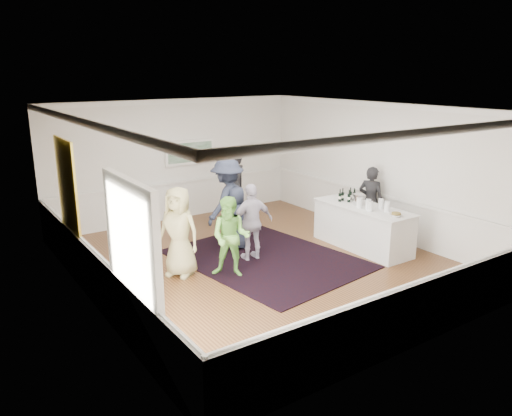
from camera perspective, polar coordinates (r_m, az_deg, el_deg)
floor at (r=10.56m, az=0.58°, el=-6.23°), size 8.00×8.00×0.00m
ceiling at (r=9.84m, az=0.63°, el=11.37°), size 7.00×8.00×0.02m
wall_left at (r=8.64m, az=-18.84°, el=-0.84°), size 0.02×8.00×3.20m
wall_right at (r=12.37m, az=14.09°, el=4.27°), size 0.02×8.00×3.20m
wall_back at (r=13.50m, az=-9.16°, el=5.44°), size 7.00×0.02×3.20m
wall_front at (r=7.29m, az=18.86°, el=-3.82°), size 7.00×0.02×3.20m
wainscoting at (r=10.39m, az=0.59°, el=-3.66°), size 7.00×8.00×1.00m
mirror at (r=9.83m, az=-20.75°, el=2.10°), size 0.05×1.25×1.85m
doorway at (r=6.98m, az=-13.99°, el=-5.86°), size 0.10×1.78×2.56m
landscape_painting at (r=13.59m, az=-7.56°, el=6.34°), size 1.44×0.06×0.66m
area_rug at (r=10.73m, az=1.18°, el=-5.81°), size 3.50×4.30×0.02m
serving_table at (r=11.52m, az=12.09°, el=-2.13°), size 0.91×2.40×0.97m
bartender at (r=12.30m, az=12.97°, el=0.73°), size 0.61×0.73×1.71m
guest_tan at (r=9.76m, az=-8.82°, el=-2.70°), size 0.96×1.04×1.78m
guest_green at (r=9.65m, az=-2.91°, el=-3.33°), size 0.98×0.97×1.59m
guest_lilac at (r=10.47m, az=-0.46°, el=-1.64°), size 1.00×0.50×1.64m
guest_dark_a at (r=11.27m, az=-3.27°, el=0.59°), size 1.51×1.24×2.03m
guest_dark_b at (r=12.57m, az=-2.50°, el=2.14°), size 0.85×0.68×2.02m
guest_navy at (r=11.15m, az=-2.20°, el=-1.13°), size 0.81×0.65×1.44m
wine_bottles at (r=11.74m, az=10.53°, el=1.53°), size 0.42×0.30×0.31m
juice_pitchers at (r=11.11m, az=13.23°, el=0.39°), size 0.46×0.68×0.24m
ice_bucket at (r=11.46m, az=11.63°, el=0.92°), size 0.26×0.26×0.25m
nut_bowl at (r=10.76m, az=15.71°, el=-0.73°), size 0.25×0.25×0.07m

